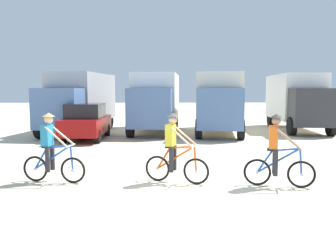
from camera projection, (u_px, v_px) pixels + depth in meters
ground_plane at (177, 188)px, 8.61m from camera, size 120.00×120.00×0.00m
box_truck_grey_hauler at (80, 100)px, 19.87m from camera, size 3.33×7.02×3.35m
box_truck_white_box at (156, 99)px, 20.35m from camera, size 3.06×6.96×3.35m
box_truck_cream_rv at (219, 100)px, 19.71m from camera, size 3.38×7.03×3.35m
box_truck_avon_van at (297, 99)px, 21.10m from camera, size 3.02×6.95×3.35m
sedan_parked at (86, 121)px, 17.08m from camera, size 1.88×4.25×1.76m
cyclist_orange_shirt at (51, 150)px, 9.10m from camera, size 1.71×0.56×1.82m
cyclist_cowboy_hat at (174, 150)px, 9.06m from camera, size 1.64×0.76×1.82m
cyclist_near_camera at (277, 153)px, 8.68m from camera, size 1.69×0.63×1.82m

